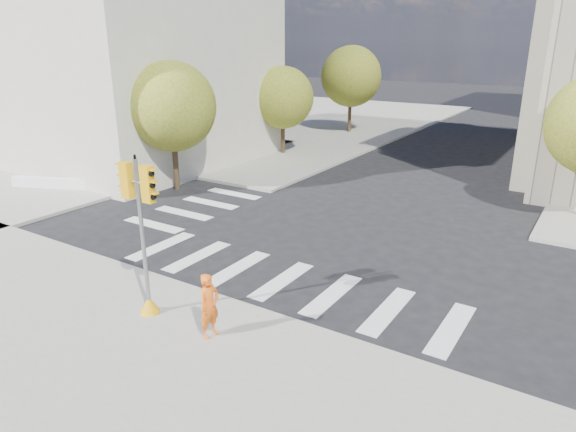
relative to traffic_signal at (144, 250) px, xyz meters
The scene contains 9 objects.
ground 6.52m from the traffic_signal, 71.70° to the left, with size 160.00×160.00×0.00m, color black.
sidewalk_far_left 36.69m from the traffic_signal, 119.52° to the left, with size 28.00×40.00×0.15m, color gray.
classical_building 23.20m from the traffic_signal, 142.44° to the left, with size 19.00×15.00×12.70m.
tree_lw_near 13.25m from the traffic_signal, 130.87° to the left, with size 4.40×4.40×6.41m.
tree_lw_mid 21.71m from the traffic_signal, 113.28° to the left, with size 4.00×4.00×5.77m.
tree_lw_far 31.19m from the traffic_signal, 105.97° to the left, with size 4.80×4.80×6.95m.
traffic_signal is the anchor object (origin of this frame).
photographer 2.42m from the traffic_signal, ahead, with size 0.62×0.41×1.71m, color orange.
planter_wall 14.72m from the traffic_signal, 153.13° to the left, with size 6.00×0.40×0.50m, color white.
Camera 1 is at (8.06, -14.43, 7.31)m, focal length 32.00 mm.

